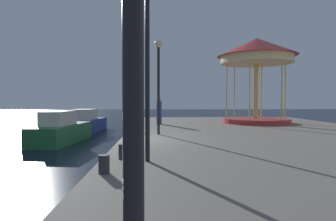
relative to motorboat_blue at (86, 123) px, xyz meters
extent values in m
plane|color=black|center=(3.92, -10.07, -0.64)|extent=(120.00, 120.00, 0.00)
cube|color=slate|center=(10.68, -10.07, -0.24)|extent=(13.53, 28.59, 0.80)
cube|color=navy|center=(0.00, 0.10, -0.17)|extent=(2.24, 4.76, 0.94)
cube|color=beige|center=(-0.01, -0.40, 0.67)|extent=(1.52, 2.12, 0.76)
cube|color=#4C6070|center=(0.02, 0.63, 0.83)|extent=(1.24, 0.15, 0.34)
cube|color=#236638|center=(0.07, -5.68, -0.13)|extent=(2.21, 5.08, 1.01)
cube|color=beige|center=(0.03, -6.07, 0.75)|extent=(1.41, 2.28, 0.76)
cube|color=#4C6070|center=(0.14, -4.99, 0.90)|extent=(1.03, 0.21, 0.34)
cylinder|color=#B23333|center=(12.18, -2.29, 0.31)|extent=(4.57, 4.57, 0.30)
cylinder|color=gold|center=(12.18, -2.29, 2.34)|extent=(0.28, 0.28, 3.77)
cylinder|color=#F2E099|center=(12.18, -2.29, 4.48)|extent=(4.83, 4.83, 0.50)
cone|color=#C63D38|center=(12.18, -2.29, 5.35)|extent=(5.37, 5.37, 1.24)
cylinder|color=gold|center=(14.22, -2.29, 2.34)|extent=(0.08, 0.08, 3.77)
cylinder|color=gold|center=(13.20, -0.53, 2.34)|extent=(0.08, 0.08, 3.77)
cylinder|color=gold|center=(11.16, -0.53, 2.34)|extent=(0.08, 0.08, 3.77)
cylinder|color=gold|center=(10.15, -2.29, 2.34)|extent=(0.08, 0.08, 3.77)
cylinder|color=gold|center=(11.16, -4.05, 2.34)|extent=(0.08, 0.08, 3.77)
cylinder|color=gold|center=(13.20, -4.05, 2.34)|extent=(0.08, 0.08, 3.77)
cylinder|color=black|center=(5.31, -20.08, 2.04)|extent=(0.12, 0.12, 3.76)
cylinder|color=black|center=(5.17, -14.36, 2.35)|extent=(0.12, 0.12, 4.38)
cylinder|color=black|center=(5.47, -8.64, 2.14)|extent=(0.12, 0.12, 3.95)
sphere|color=#F9E5B2|center=(5.47, -8.64, 4.29)|extent=(0.36, 0.36, 0.36)
cylinder|color=#2D2D33|center=(4.28, -15.53, 0.36)|extent=(0.24, 0.24, 0.40)
cylinder|color=#2D2D33|center=(4.51, -14.06, 0.36)|extent=(0.24, 0.24, 0.40)
cylinder|color=#2D2D33|center=(4.42, -7.71, 0.36)|extent=(0.24, 0.24, 0.40)
cylinder|color=#2D4C8C|center=(5.51, -3.00, 0.91)|extent=(0.34, 0.34, 1.49)
sphere|color=tan|center=(5.51, -3.00, 1.77)|extent=(0.24, 0.24, 0.24)
camera|label=1|loc=(5.45, -21.64, 1.75)|focal=30.41mm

